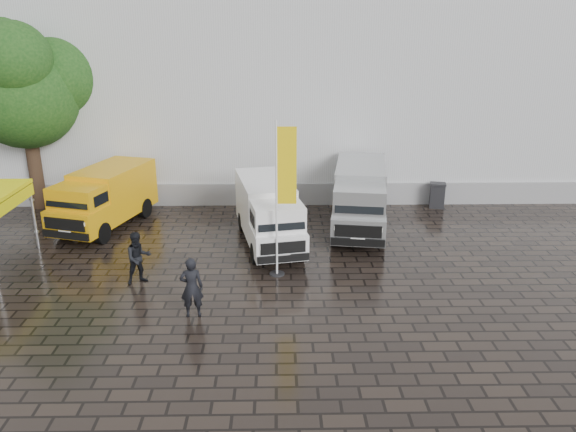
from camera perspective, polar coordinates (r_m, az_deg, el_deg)
name	(u,v)px	position (r m, az deg, el deg)	size (l,w,h in m)	color
ground	(277,280)	(18.22, -1.16, -6.54)	(120.00, 120.00, 0.00)	black
exhibition_hall	(312,58)	(32.55, 2.46, 15.73)	(44.00, 16.00, 12.00)	silver
hall_plinth	(321,194)	(25.55, 3.35, 2.24)	(44.00, 0.15, 1.00)	gray
van_yellow	(104,199)	(23.65, -18.15, 1.62)	(1.95, 5.08, 2.34)	orange
van_white	(269,215)	(20.73, -1.99, 0.13)	(1.77, 5.32, 2.30)	white
van_silver	(360,199)	(22.38, 7.29, 1.70)	(1.93, 5.80, 2.51)	#ADB0B1
flagpole	(282,191)	(17.62, -0.58, 2.52)	(0.88, 0.50, 5.10)	black
tree	(22,86)	(26.77, -25.40, 11.83)	(4.63, 4.63, 8.31)	black
wheelie_bin	(437,195)	(26.02, 14.91, 2.07)	(0.67, 0.67, 1.12)	black
person_front	(192,287)	(15.99, -9.77, -7.15)	(0.65, 0.42, 1.77)	black
person_tent	(138,258)	(18.36, -14.95, -4.13)	(0.82, 0.64, 1.70)	black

